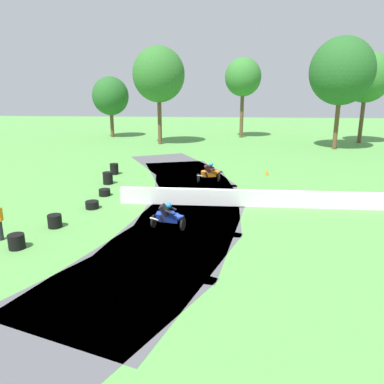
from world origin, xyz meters
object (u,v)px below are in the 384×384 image
Objects in this scene: motorcycle_lead_blue at (169,216)px; tire_stack_extra_b at (114,169)px; tire_stack_mid_b at (92,205)px; tire_stack_near at (17,241)px; motorcycle_chase_orange at (210,173)px; tire_stack_far at (105,192)px; traffic_cone at (267,173)px; tire_stack_mid_a at (55,221)px; tire_stack_extra_a at (108,178)px.

motorcycle_lead_blue is 12.10m from tire_stack_extra_b.
tire_stack_mid_b is at bearing 148.51° from motorcycle_lead_blue.
motorcycle_lead_blue is 6.33m from tire_stack_near.
motorcycle_chase_orange is 2.55× the size of tire_stack_far.
tire_stack_extra_b reaches higher than traffic_cone.
tire_stack_mid_a is 10.87m from tire_stack_extra_b.
tire_stack_extra_a reaches higher than traffic_cone.
motorcycle_lead_blue is at bearing 23.47° from tire_stack_near.
motorcycle_chase_orange is at bearing -150.74° from traffic_cone.
tire_stack_far is 11.85m from traffic_cone.
tire_stack_extra_b is (-5.51, 10.77, -0.24)m from motorcycle_lead_blue.
tire_stack_mid_b is at bearing 76.01° from tire_stack_near.
tire_stack_far is (-0.07, 2.44, 0.00)m from tire_stack_mid_b.
motorcycle_chase_orange is at bearing 57.26° from tire_stack_near.
motorcycle_lead_blue is 2.65× the size of tire_stack_near.
tire_stack_extra_a is (0.13, 8.03, 0.10)m from tire_stack_mid_a.
tire_stack_mid_a is 8.03m from tire_stack_extra_a.
tire_stack_near is 13.29m from tire_stack_extra_b.
tire_stack_mid_a is 2.96m from tire_stack_mid_b.
motorcycle_chase_orange is 4.70m from traffic_cone.
tire_stack_extra_b reaches higher than tire_stack_far.
motorcycle_lead_blue is 2.43× the size of tire_stack_mid_b.
tire_stack_extra_a is at bearing -82.77° from tire_stack_extra_b.
motorcycle_chase_orange is at bearing 45.64° from tire_stack_mid_b.
tire_stack_mid_a is 0.79× the size of tire_stack_extra_b.
tire_stack_mid_b is (1.31, 5.27, -0.10)m from tire_stack_near.
tire_stack_extra_b is (-7.08, 1.83, -0.25)m from motorcycle_chase_orange.
motorcycle_chase_orange reaches higher than tire_stack_extra_b.
motorcycle_chase_orange is at bearing -14.48° from tire_stack_extra_b.
motorcycle_lead_blue is 5.29m from tire_stack_mid_a.
tire_stack_extra_a is at bearing -163.03° from traffic_cone.
tire_stack_far is at bearing 131.27° from motorcycle_lead_blue.
tire_stack_mid_b is 1.05× the size of tire_stack_far.
tire_stack_mid_a reaches higher than tire_stack_mid_b.
motorcycle_chase_orange is at bearing 52.86° from tire_stack_mid_a.
tire_stack_far is at bearing -77.63° from tire_stack_extra_a.
motorcycle_lead_blue is at bearing -56.98° from tire_stack_extra_a.
tire_stack_mid_b is 2.44m from tire_stack_far.
motorcycle_lead_blue is at bearing -31.49° from tire_stack_mid_b.
tire_stack_extra_b is (-0.36, 2.84, -0.00)m from tire_stack_extra_a.
tire_stack_extra_b is (0.29, 13.29, 0.10)m from tire_stack_near.
tire_stack_extra_b is at bearing 117.11° from motorcycle_lead_blue.
motorcycle_lead_blue reaches higher than tire_stack_extra_a.
tire_stack_extra_a is 11.30m from traffic_cone.
tire_stack_far is at bearing 91.55° from tire_stack_mid_b.
traffic_cone reaches higher than tire_stack_far.
motorcycle_lead_blue is 9.46m from tire_stack_extra_a.
motorcycle_chase_orange is 2.69× the size of tire_stack_mid_a.
tire_stack_mid_b is 0.88× the size of tire_stack_extra_b.
tire_stack_extra_b is at bearing -177.65° from traffic_cone.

